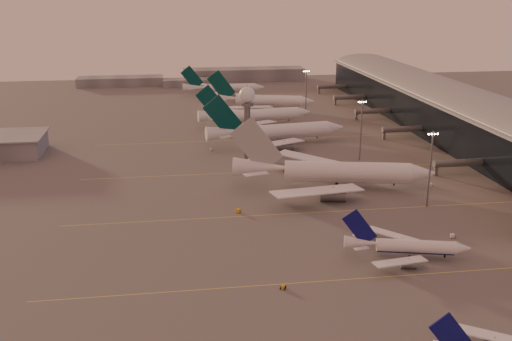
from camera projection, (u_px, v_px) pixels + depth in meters
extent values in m
plane|color=#545151|center=(295.00, 305.00, 133.99)|extent=(700.00, 700.00, 0.00)
cube|color=#DACE4D|center=(406.00, 275.00, 147.59)|extent=(180.00, 0.25, 0.02)
cube|color=#DACE4D|center=(352.00, 210.00, 190.12)|extent=(180.00, 0.25, 0.02)
cube|color=#DACE4D|center=(318.00, 169.00, 232.64)|extent=(180.00, 0.25, 0.02)
cube|color=#DACE4D|center=(292.00, 138.00, 279.89)|extent=(180.00, 0.25, 0.02)
cube|color=black|center=(494.00, 134.00, 250.23)|extent=(36.00, 360.00, 18.00)
cylinder|color=slate|center=(497.00, 113.00, 247.56)|extent=(10.08, 360.00, 10.08)
cube|color=slate|center=(497.00, 112.00, 247.51)|extent=(40.00, 362.00, 0.80)
cylinder|color=slate|center=(462.00, 163.00, 225.28)|extent=(22.00, 2.80, 2.80)
cube|color=slate|center=(436.00, 170.00, 224.58)|extent=(1.20, 1.20, 4.40)
cylinder|color=slate|center=(405.00, 129.00, 278.20)|extent=(22.00, 2.80, 2.80)
cube|color=slate|center=(384.00, 135.00, 277.50)|extent=(1.20, 1.20, 4.40)
cylinder|color=slate|center=(375.00, 111.00, 317.89)|extent=(22.00, 2.80, 2.80)
cube|color=slate|center=(357.00, 116.00, 317.19)|extent=(1.20, 1.20, 4.40)
cylinder|color=slate|center=(352.00, 97.00, 357.59)|extent=(22.00, 2.80, 2.80)
cube|color=slate|center=(335.00, 101.00, 356.88)|extent=(1.20, 1.20, 4.40)
cylinder|color=slate|center=(334.00, 86.00, 395.39)|extent=(22.00, 2.80, 2.80)
cube|color=slate|center=(319.00, 90.00, 394.68)|extent=(1.20, 1.20, 4.40)
cylinder|color=slate|center=(247.00, 132.00, 244.82)|extent=(2.60, 2.60, 22.00)
cylinder|color=slate|center=(247.00, 104.00, 241.42)|extent=(5.20, 5.20, 1.20)
sphere|color=white|center=(247.00, 95.00, 240.26)|extent=(6.40, 6.40, 6.40)
cylinder|color=slate|center=(247.00, 86.00, 239.17)|extent=(0.16, 0.16, 2.00)
cylinder|color=slate|center=(430.00, 170.00, 189.88)|extent=(0.56, 0.56, 25.00)
cube|color=slate|center=(433.00, 133.00, 186.32)|extent=(3.60, 0.25, 0.25)
sphere|color=#FFEABF|center=(429.00, 134.00, 186.23)|extent=(0.56, 0.56, 0.56)
sphere|color=#FFEABF|center=(432.00, 134.00, 186.37)|extent=(0.56, 0.56, 0.56)
sphere|color=#FFEABF|center=(435.00, 134.00, 186.51)|extent=(0.56, 0.56, 0.56)
sphere|color=#FFEABF|center=(438.00, 134.00, 186.65)|extent=(0.56, 0.56, 0.56)
cylinder|color=slate|center=(361.00, 130.00, 241.16)|extent=(0.56, 0.56, 25.00)
cube|color=slate|center=(363.00, 101.00, 237.61)|extent=(3.60, 0.25, 0.25)
sphere|color=#FFEABF|center=(359.00, 102.00, 237.52)|extent=(0.56, 0.56, 0.56)
sphere|color=#FFEABF|center=(361.00, 102.00, 237.66)|extent=(0.56, 0.56, 0.56)
sphere|color=#FFEABF|center=(364.00, 102.00, 237.79)|extent=(0.56, 0.56, 0.56)
sphere|color=#FFEABF|center=(366.00, 102.00, 237.93)|extent=(0.56, 0.56, 0.56)
cylinder|color=slate|center=(306.00, 93.00, 325.94)|extent=(0.56, 0.56, 25.00)
cube|color=slate|center=(307.00, 71.00, 322.38)|extent=(3.60, 0.25, 0.25)
sphere|color=#FFEABF|center=(304.00, 71.00, 322.29)|extent=(0.56, 0.56, 0.56)
sphere|color=#FFEABF|center=(306.00, 71.00, 322.43)|extent=(0.56, 0.56, 0.56)
sphere|color=#FFEABF|center=(308.00, 71.00, 322.57)|extent=(0.56, 0.56, 0.56)
sphere|color=#FFEABF|center=(309.00, 71.00, 322.71)|extent=(0.56, 0.56, 0.56)
cube|color=slate|center=(120.00, 81.00, 427.20)|extent=(60.00, 18.00, 6.00)
cube|color=slate|center=(244.00, 74.00, 448.67)|extent=(90.00, 20.00, 9.00)
cube|color=slate|center=(191.00, 82.00, 424.82)|extent=(40.00, 15.00, 5.00)
cube|color=white|center=(478.00, 335.00, 118.50)|extent=(14.27, 10.07, 1.07)
cube|color=#0B0C60|center=(452.00, 339.00, 107.88)|extent=(9.37, 0.56, 10.17)
cylinder|color=white|center=(415.00, 248.00, 156.29)|extent=(20.33, 8.34, 3.42)
cylinder|color=#0B0C60|center=(415.00, 251.00, 156.52)|extent=(19.70, 7.31, 2.47)
cone|color=white|center=(463.00, 250.00, 155.07)|extent=(4.62, 4.29, 3.42)
cone|color=white|center=(360.00, 244.00, 157.61)|extent=(9.02, 5.42, 3.42)
cube|color=white|center=(400.00, 263.00, 148.97)|extent=(14.93, 6.68, 1.08)
cylinder|color=slate|center=(408.00, 266.00, 151.07)|extent=(4.32, 3.13, 2.23)
cube|color=slate|center=(409.00, 263.00, 150.79)|extent=(0.32, 0.29, 1.37)
cube|color=white|center=(392.00, 236.00, 164.97)|extent=(13.01, 12.31, 1.08)
cylinder|color=slate|center=(402.00, 245.00, 163.29)|extent=(4.32, 3.13, 2.23)
cube|color=slate|center=(402.00, 242.00, 163.00)|extent=(0.32, 0.29, 1.37)
cube|color=#0B0C60|center=(359.00, 229.00, 156.40)|extent=(9.18, 2.65, 10.20)
cube|color=white|center=(361.00, 250.00, 153.89)|extent=(4.11, 2.21, 0.23)
cube|color=white|center=(360.00, 238.00, 161.28)|extent=(3.91, 3.64, 0.23)
cylinder|color=black|center=(445.00, 258.00, 156.20)|extent=(0.45, 0.45, 0.90)
cylinder|color=black|center=(407.00, 253.00, 159.02)|extent=(1.07, 0.68, 0.99)
cylinder|color=black|center=(409.00, 259.00, 155.25)|extent=(1.07, 0.68, 0.99)
cylinder|color=white|center=(347.00, 175.00, 209.64)|extent=(43.98, 16.22, 6.81)
cylinder|color=white|center=(347.00, 180.00, 210.09)|extent=(42.71, 14.17, 4.90)
cone|color=white|center=(422.00, 177.00, 207.74)|extent=(9.72, 8.49, 6.81)
cone|color=white|center=(259.00, 171.00, 211.64)|extent=(19.31, 10.66, 6.81)
cube|color=white|center=(317.00, 195.00, 193.52)|extent=(32.06, 15.23, 2.02)
cylinder|color=slate|center=(333.00, 199.00, 198.03)|extent=(9.20, 6.17, 4.42)
cube|color=slate|center=(333.00, 195.00, 197.56)|extent=(0.38, 0.34, 2.72)
cube|color=white|center=(315.00, 163.00, 228.01)|extent=(28.42, 25.88, 2.02)
cylinder|color=slate|center=(329.00, 174.00, 224.37)|extent=(9.20, 6.17, 4.42)
cube|color=slate|center=(330.00, 170.00, 223.91)|extent=(0.38, 0.34, 2.72)
cube|color=#9B9DA2|center=(256.00, 149.00, 209.32)|extent=(18.49, 4.53, 20.20)
cube|color=white|center=(256.00, 178.00, 203.59)|extent=(8.93, 5.01, 0.27)
cube|color=white|center=(260.00, 164.00, 219.64)|extent=(8.55, 7.74, 0.27)
cylinder|color=black|center=(394.00, 188.00, 209.67)|extent=(0.55, 0.55, 1.10)
cylinder|color=black|center=(336.00, 184.00, 213.41)|extent=(1.30, 0.80, 1.21)
cylinder|color=black|center=(337.00, 188.00, 208.81)|extent=(1.30, 0.80, 1.21)
cylinder|color=white|center=(286.00, 133.00, 269.84)|extent=(40.17, 11.06, 6.40)
cylinder|color=white|center=(286.00, 136.00, 270.27)|extent=(39.17, 9.18, 4.61)
cone|color=white|center=(335.00, 130.00, 275.75)|extent=(8.39, 7.27, 6.40)
cone|color=white|center=(225.00, 136.00, 262.58)|extent=(17.29, 8.33, 6.40)
cube|color=white|center=(276.00, 146.00, 252.34)|extent=(27.47, 21.93, 1.90)
cylinder|color=slate|center=(284.00, 149.00, 257.97)|extent=(8.12, 5.04, 4.16)
cube|color=slate|center=(284.00, 146.00, 257.52)|extent=(0.36, 0.31, 2.56)
cube|color=white|center=(255.00, 129.00, 283.13)|extent=(29.28, 16.65, 1.90)
cylinder|color=slate|center=(267.00, 136.00, 281.48)|extent=(8.12, 5.04, 4.16)
cube|color=slate|center=(268.00, 132.00, 281.03)|extent=(0.36, 0.31, 2.56)
cube|color=#033535|center=(223.00, 119.00, 260.11)|extent=(17.53, 2.47, 18.94)
cube|color=white|center=(228.00, 139.00, 255.38)|extent=(8.02, 6.58, 0.28)
cube|color=white|center=(221.00, 131.00, 269.54)|extent=(8.20, 5.25, 0.28)
cylinder|color=black|center=(317.00, 140.00, 274.78)|extent=(0.55, 0.55, 1.10)
cylinder|color=black|center=(277.00, 141.00, 272.44)|extent=(1.27, 0.69, 1.21)
cylinder|color=black|center=(281.00, 144.00, 267.97)|extent=(1.27, 0.69, 1.21)
cylinder|color=white|center=(263.00, 117.00, 306.10)|extent=(36.78, 9.48, 5.87)
cylinder|color=white|center=(263.00, 119.00, 306.49)|extent=(35.89, 7.77, 4.22)
cone|color=white|center=(303.00, 114.00, 311.14)|extent=(7.59, 6.54, 5.87)
cone|color=white|center=(213.00, 118.00, 299.88)|extent=(15.77, 7.36, 5.87)
cube|color=white|center=(253.00, 126.00, 290.15)|extent=(25.36, 19.76, 1.74)
cylinder|color=slate|center=(260.00, 129.00, 295.25)|extent=(7.39, 4.50, 3.81)
cube|color=slate|center=(260.00, 126.00, 294.84)|extent=(0.33, 0.28, 2.35)
cube|color=white|center=(240.00, 114.00, 318.50)|extent=(26.76, 15.67, 1.74)
cylinder|color=slate|center=(249.00, 119.00, 316.90)|extent=(7.39, 4.50, 3.81)
cube|color=slate|center=(249.00, 116.00, 316.49)|extent=(0.33, 0.28, 2.35)
cube|color=#033535|center=(212.00, 104.00, 297.63)|extent=(16.10, 1.97, 17.36)
cube|color=white|center=(215.00, 120.00, 293.26)|extent=(7.38, 5.95, 0.25)
cube|color=white|center=(210.00, 115.00, 306.30)|extent=(7.52, 4.91, 0.25)
cylinder|color=black|center=(289.00, 122.00, 310.39)|extent=(0.51, 0.51, 1.01)
cylinder|color=black|center=(256.00, 123.00, 308.54)|extent=(1.16, 0.61, 1.11)
cylinder|color=black|center=(259.00, 125.00, 304.42)|extent=(1.16, 0.61, 1.11)
cylinder|color=white|center=(268.00, 102.00, 342.51)|extent=(37.61, 15.77, 6.03)
cylinder|color=white|center=(268.00, 105.00, 342.92)|extent=(36.44, 13.94, 4.34)
cone|color=white|center=(307.00, 103.00, 339.87)|extent=(8.58, 7.74, 6.03)
cone|color=white|center=(223.00, 100.00, 345.43)|extent=(16.71, 9.98, 6.03)
cube|color=white|center=(249.00, 109.00, 329.03)|extent=(27.84, 12.02, 1.78)
cylinder|color=slate|center=(258.00, 113.00, 332.74)|extent=(8.01, 5.70, 3.92)
cube|color=slate|center=(258.00, 110.00, 332.32)|extent=(0.37, 0.33, 2.41)
cube|color=white|center=(256.00, 99.00, 358.81)|extent=(24.01, 23.22, 1.78)
cylinder|color=slate|center=(263.00, 104.00, 355.48)|extent=(8.01, 5.70, 3.92)
cube|color=slate|center=(263.00, 102.00, 355.06)|extent=(0.37, 0.33, 2.41)
cube|color=#033535|center=(221.00, 88.00, 343.40)|extent=(16.07, 4.77, 17.83)
cube|color=white|center=(220.00, 102.00, 338.57)|extent=(7.60, 3.99, 0.26)
cube|color=white|center=(225.00, 98.00, 352.27)|extent=(7.21, 6.82, 0.26)
cylinder|color=black|center=(293.00, 109.00, 341.94)|extent=(0.52, 0.52, 1.04)
cylinder|color=black|center=(264.00, 108.00, 346.13)|extent=(1.24, 0.81, 1.14)
cylinder|color=black|center=(263.00, 109.00, 341.80)|extent=(1.24, 0.81, 1.14)
cylinder|color=white|center=(229.00, 89.00, 388.58)|extent=(32.86, 6.50, 5.27)
cylinder|color=white|center=(229.00, 91.00, 388.93)|extent=(32.16, 5.00, 3.80)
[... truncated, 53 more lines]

